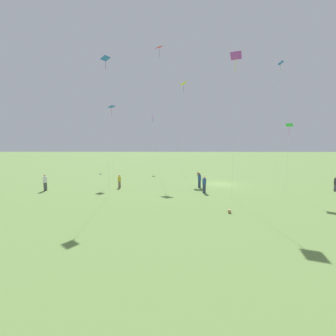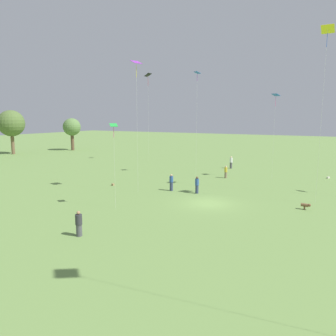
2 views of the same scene
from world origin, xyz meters
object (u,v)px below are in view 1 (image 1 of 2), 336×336
(kite_8, at_px, (112,110))
(picnic_bag_1, at_px, (229,211))
(person_1, at_px, (199,180))
(kite_2, at_px, (236,62))
(person_3, at_px, (119,181))
(kite_6, at_px, (159,54))
(person_2, at_px, (204,185))
(picnic_bag_0, at_px, (100,174))
(kite_3, at_px, (289,129))
(dog_0, at_px, (198,173))
(kite_5, at_px, (153,118))
(person_4, at_px, (336,184))
(kite_0, at_px, (281,69))
(kite_1, at_px, (183,87))
(person_0, at_px, (45,183))
(kite_4, at_px, (106,67))

(kite_8, height_order, picnic_bag_1, kite_8)
(person_1, bearing_deg, kite_2, 142.06)
(person_3, xyz_separation_m, picnic_bag_1, (-10.95, 9.98, -0.68))
(kite_6, xyz_separation_m, picnic_bag_1, (-6.69, 23.32, -20.56))
(person_2, bearing_deg, person_1, 3.04)
(person_1, relative_size, picnic_bag_0, 3.82)
(kite_3, bearing_deg, kite_2, 101.41)
(dog_0, bearing_deg, person_3, -130.64)
(kite_2, relative_size, kite_5, 1.21)
(person_4, distance_m, kite_6, 32.47)
(person_2, distance_m, picnic_bag_1, 7.33)
(kite_2, bearing_deg, kite_8, 28.88)
(kite_0, xyz_separation_m, dog_0, (16.83, 8.11, -19.63))
(person_1, distance_m, kite_5, 22.12)
(kite_1, relative_size, kite_2, 1.15)
(person_2, relative_size, kite_6, 0.08)
(person_4, relative_size, kite_3, 0.24)
(person_3, distance_m, kite_1, 19.90)
(person_3, distance_m, kite_3, 19.71)
(person_3, relative_size, picnic_bag_1, 5.12)
(picnic_bag_1, bearing_deg, kite_1, -83.12)
(person_4, bearing_deg, person_1, -15.64)
(dog_0, xyz_separation_m, picnic_bag_0, (17.03, -0.94, -0.28))
(kite_1, bearing_deg, kite_5, -94.40)
(kite_3, bearing_deg, kite_8, 61.48)
(kite_8, bearing_deg, dog_0, -178.84)
(person_1, bearing_deg, person_2, 122.30)
(person_0, relative_size, kite_1, 0.12)
(person_1, distance_m, kite_2, 13.49)
(person_0, xyz_separation_m, person_2, (-18.14, 0.84, -0.03))
(kite_6, bearing_deg, kite_2, 29.02)
(person_3, bearing_deg, person_1, -29.89)
(kite_2, height_order, kite_5, kite_2)
(person_2, height_order, kite_5, kite_5)
(person_3, relative_size, kite_4, 0.12)
(person_0, height_order, person_3, person_0)
(person_0, xyz_separation_m, kite_4, (-8.06, 2.38, 11.89))
(kite_3, bearing_deg, person_2, 78.19)
(kite_3, bearing_deg, kite_5, 30.73)
(kite_0, xyz_separation_m, picnic_bag_1, (16.79, 29.01, -19.89))
(kite_3, bearing_deg, kite_6, 35.25)
(kite_8, bearing_deg, person_3, 90.20)
(person_0, xyz_separation_m, dog_0, (-19.04, -12.82, -0.55))
(kite_6, xyz_separation_m, kite_8, (6.43, 7.88, -10.52))
(kite_3, height_order, kite_6, kite_6)
(person_4, relative_size, kite_1, 0.11)
(person_3, distance_m, kite_6, 24.31)
(person_0, xyz_separation_m, person_1, (-17.98, -2.11, -0.04))
(kite_0, height_order, picnic_bag_0, kite_0)
(kite_6, bearing_deg, person_3, -11.72)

